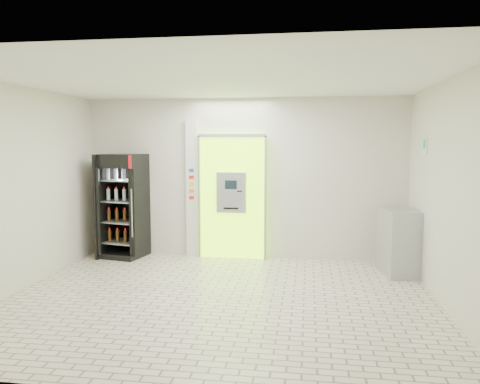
# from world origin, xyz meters

# --- Properties ---
(ground) EXTENTS (6.00, 6.00, 0.00)m
(ground) POSITION_xyz_m (0.00, 0.00, 0.00)
(ground) COLOR beige
(ground) RESTS_ON ground
(room_shell) EXTENTS (6.00, 6.00, 6.00)m
(room_shell) POSITION_xyz_m (0.00, 0.00, 1.84)
(room_shell) COLOR beige
(room_shell) RESTS_ON ground
(atm_assembly) EXTENTS (1.30, 0.24, 2.33)m
(atm_assembly) POSITION_xyz_m (-0.20, 2.41, 1.17)
(atm_assembly) COLOR #9EFF11
(atm_assembly) RESTS_ON ground
(pillar) EXTENTS (0.22, 0.11, 2.60)m
(pillar) POSITION_xyz_m (-0.98, 2.45, 1.30)
(pillar) COLOR silver
(pillar) RESTS_ON ground
(beverage_cooler) EXTENTS (0.85, 0.81, 1.96)m
(beverage_cooler) POSITION_xyz_m (-2.26, 2.17, 0.94)
(beverage_cooler) COLOR black
(beverage_cooler) RESTS_ON ground
(steel_cabinet) EXTENTS (0.67, 0.89, 1.08)m
(steel_cabinet) POSITION_xyz_m (2.72, 1.70, 0.54)
(steel_cabinet) COLOR #9A9CA1
(steel_cabinet) RESTS_ON ground
(exit_sign) EXTENTS (0.02, 0.22, 0.26)m
(exit_sign) POSITION_xyz_m (2.99, 1.40, 2.12)
(exit_sign) COLOR white
(exit_sign) RESTS_ON room_shell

